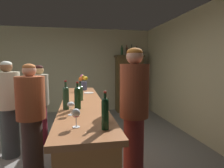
{
  "coord_description": "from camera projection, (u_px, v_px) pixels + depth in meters",
  "views": [
    {
      "loc": [
        0.25,
        -2.86,
        1.54
      ],
      "look_at": [
        0.83,
        0.25,
        1.2
      ],
      "focal_mm": 29.9,
      "sensor_mm": 36.0,
      "label": 1
    }
  ],
  "objects": [
    {
      "name": "floor",
      "position": [
        63.0,
        163.0,
        2.91
      ],
      "size": [
        8.48,
        8.48,
        0.0
      ],
      "primitive_type": "plane",
      "color": "slate",
      "rests_on": "ground"
    },
    {
      "name": "wall_back",
      "position": [
        69.0,
        71.0,
        6.02
      ],
      "size": [
        5.4,
        0.12,
        2.67
      ],
      "primitive_type": "cube",
      "color": "#B8B592",
      "rests_on": "ground"
    },
    {
      "name": "wall_right",
      "position": [
        219.0,
        76.0,
        3.27
      ],
      "size": [
        0.12,
        6.64,
        2.67
      ],
      "primitive_type": "cube",
      "color": "#BCBA93",
      "rests_on": "ground"
    },
    {
      "name": "bar_counter",
      "position": [
        83.0,
        134.0,
        2.78
      ],
      "size": [
        0.57,
        3.01,
        1.01
      ],
      "color": "#A46736",
      "rests_on": "ground"
    },
    {
      "name": "display_cabinet",
      "position": [
        129.0,
        82.0,
        6.09
      ],
      "size": [
        0.91,
        0.48,
        1.82
      ],
      "color": "brown",
      "rests_on": "ground"
    },
    {
      "name": "wine_bottle_syrah",
      "position": [
        80.0,
        92.0,
        2.73
      ],
      "size": [
        0.08,
        0.08,
        0.28
      ],
      "color": "#2C5030",
      "rests_on": "bar_counter"
    },
    {
      "name": "wine_bottle_rose",
      "position": [
        78.0,
        97.0,
        2.21
      ],
      "size": [
        0.08,
        0.08,
        0.33
      ],
      "color": "#19391B",
      "rests_on": "bar_counter"
    },
    {
      "name": "wine_bottle_merlot",
      "position": [
        105.0,
        112.0,
        1.51
      ],
      "size": [
        0.06,
        0.06,
        0.32
      ],
      "color": "#13331B",
      "rests_on": "bar_counter"
    },
    {
      "name": "wine_bottle_chardonnay",
      "position": [
        66.0,
        97.0,
        2.18
      ],
      "size": [
        0.07,
        0.07,
        0.34
      ],
      "color": "#2F4D31",
      "rests_on": "bar_counter"
    },
    {
      "name": "wine_bottle_pinot",
      "position": [
        105.0,
        108.0,
        1.71
      ],
      "size": [
        0.06,
        0.06,
        0.29
      ],
      "color": "#40341B",
      "rests_on": "bar_counter"
    },
    {
      "name": "wine_glass_front",
      "position": [
        76.0,
        114.0,
        1.57
      ],
      "size": [
        0.07,
        0.07,
        0.16
      ],
      "color": "white",
      "rests_on": "bar_counter"
    },
    {
      "name": "wine_glass_mid",
      "position": [
        71.0,
        105.0,
        1.95
      ],
      "size": [
        0.08,
        0.08,
        0.14
      ],
      "color": "white",
      "rests_on": "bar_counter"
    },
    {
      "name": "flower_arrangement",
      "position": [
        83.0,
        82.0,
        3.83
      ],
      "size": [
        0.18,
        0.15,
        0.32
      ],
      "color": "#424B6E",
      "rests_on": "bar_counter"
    },
    {
      "name": "cheese_plate",
      "position": [
        89.0,
        93.0,
        3.43
      ],
      "size": [
        0.18,
        0.18,
        0.01
      ],
      "primitive_type": "cylinder",
      "color": "white",
      "rests_on": "bar_counter"
    },
    {
      "name": "display_bottle_left",
      "position": [
        122.0,
        51.0,
        5.94
      ],
      "size": [
        0.07,
        0.07,
        0.33
      ],
      "color": "#26502B",
      "rests_on": "display_cabinet"
    },
    {
      "name": "display_bottle_midleft",
      "position": [
        127.0,
        51.0,
        5.97
      ],
      "size": [
        0.06,
        0.06,
        0.32
      ],
      "color": "#4C2C1C",
      "rests_on": "display_cabinet"
    },
    {
      "name": "display_bottle_center",
      "position": [
        132.0,
        51.0,
        6.0
      ],
      "size": [
        0.06,
        0.06,
        0.34
      ],
      "color": "#2A452C",
      "rests_on": "display_cabinet"
    },
    {
      "name": "display_bottle_midright",
      "position": [
        137.0,
        51.0,
        6.03
      ],
      "size": [
        0.08,
        0.08,
        0.3
      ],
      "color": "#1E3C1D",
      "rests_on": "display_cabinet"
    },
    {
      "name": "patron_in_navy",
      "position": [
        40.0,
        101.0,
        3.55
      ],
      "size": [
        0.33,
        0.33,
        1.52
      ],
      "rotation": [
        0.0,
        0.0,
        -0.64
      ],
      "color": "maroon",
      "rests_on": "ground"
    },
    {
      "name": "patron_near_entrance",
      "position": [
        9.0,
        106.0,
        3.05
      ],
      "size": [
        0.38,
        0.38,
        1.59
      ],
      "rotation": [
        0.0,
        0.0,
        -0.8
      ],
      "color": "#2D3435",
      "rests_on": "ground"
    },
    {
      "name": "patron_by_cabinet",
      "position": [
        31.0,
        115.0,
        2.59
      ],
      "size": [
        0.39,
        0.39,
        1.55
      ],
      "rotation": [
        0.0,
        0.0,
        0.02
      ],
      "color": "#342826",
      "rests_on": "ground"
    },
    {
      "name": "bartender",
      "position": [
        134.0,
        111.0,
        2.33
      ],
      "size": [
        0.36,
        0.36,
        1.74
      ],
      "rotation": [
        0.0,
        0.0,
        3.17
      ],
      "color": "maroon",
      "rests_on": "ground"
    }
  ]
}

